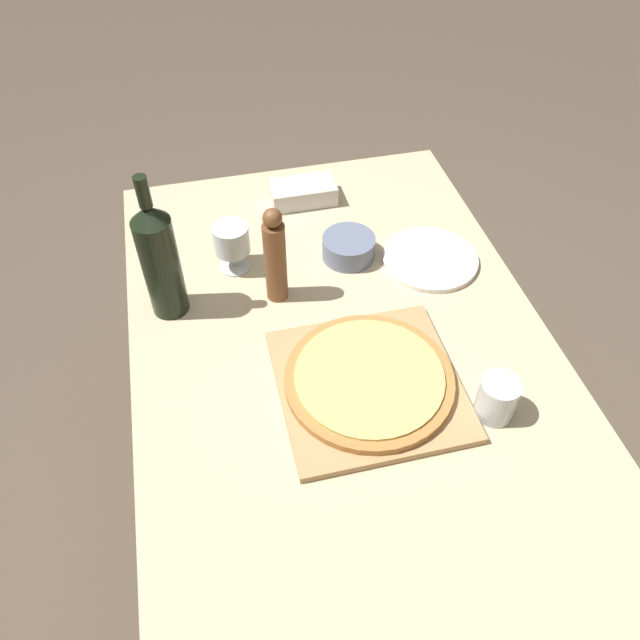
# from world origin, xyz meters

# --- Properties ---
(ground_plane) EXTENTS (12.00, 12.00, 0.00)m
(ground_plane) POSITION_xyz_m (0.00, 0.00, 0.00)
(ground_plane) COLOR brown
(dining_table) EXTENTS (0.93, 1.46, 0.72)m
(dining_table) POSITION_xyz_m (0.00, 0.00, 0.64)
(dining_table) COLOR #CCB78E
(dining_table) RESTS_ON ground_plane
(cutting_board) EXTENTS (0.37, 0.37, 0.02)m
(cutting_board) POSITION_xyz_m (0.02, -0.11, 0.73)
(cutting_board) COLOR tan
(cutting_board) RESTS_ON dining_table
(pizza) EXTENTS (0.35, 0.35, 0.02)m
(pizza) POSITION_xyz_m (0.02, -0.11, 0.75)
(pizza) COLOR #BC7A3D
(pizza) RESTS_ON cutting_board
(wine_bottle) EXTENTS (0.09, 0.09, 0.36)m
(wine_bottle) POSITION_xyz_m (-0.37, 0.22, 0.87)
(wine_bottle) COLOR black
(wine_bottle) RESTS_ON dining_table
(pepper_mill) EXTENTS (0.05, 0.05, 0.25)m
(pepper_mill) POSITION_xyz_m (-0.11, 0.20, 0.84)
(pepper_mill) COLOR brown
(pepper_mill) RESTS_ON dining_table
(wine_glass) EXTENTS (0.09, 0.09, 0.13)m
(wine_glass) POSITION_xyz_m (-0.20, 0.33, 0.81)
(wine_glass) COLOR silver
(wine_glass) RESTS_ON dining_table
(small_bowl) EXTENTS (0.13, 0.13, 0.06)m
(small_bowl) POSITION_xyz_m (0.09, 0.30, 0.75)
(small_bowl) COLOR slate
(small_bowl) RESTS_ON dining_table
(drinking_tumbler) EXTENTS (0.08, 0.08, 0.10)m
(drinking_tumbler) POSITION_xyz_m (0.25, -0.23, 0.77)
(drinking_tumbler) COLOR silver
(drinking_tumbler) RESTS_ON dining_table
(dinner_plate) EXTENTS (0.24, 0.24, 0.01)m
(dinner_plate) POSITION_xyz_m (0.29, 0.24, 0.73)
(dinner_plate) COLOR silver
(dinner_plate) RESTS_ON dining_table
(food_container) EXTENTS (0.18, 0.10, 0.06)m
(food_container) POSITION_xyz_m (0.03, 0.56, 0.75)
(food_container) COLOR beige
(food_container) RESTS_ON dining_table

